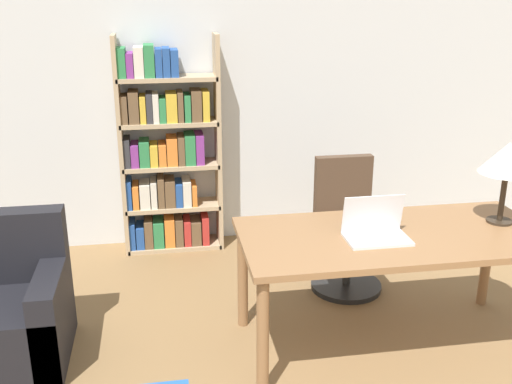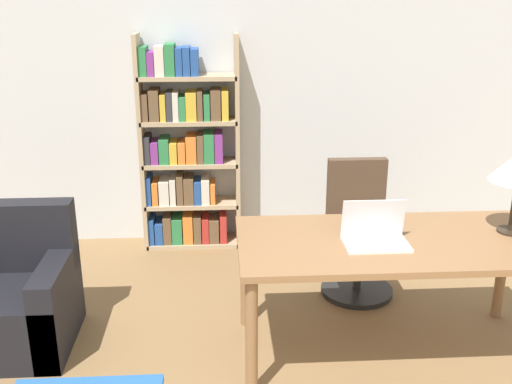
# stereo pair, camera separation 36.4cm
# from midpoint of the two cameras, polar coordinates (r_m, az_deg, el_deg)

# --- Properties ---
(wall_back) EXTENTS (8.00, 0.06, 2.70)m
(wall_back) POSITION_cam_midpoint_polar(r_m,az_deg,el_deg) (5.30, -3.19, 9.56)
(wall_back) COLOR silver
(wall_back) RESTS_ON ground_plane
(desk) EXTENTS (1.90, 0.89, 0.77)m
(desk) POSITION_cam_midpoint_polar(r_m,az_deg,el_deg) (3.77, 10.26, -5.22)
(desk) COLOR olive
(desk) RESTS_ON ground_plane
(laptop) EXTENTS (0.38, 0.25, 0.26)m
(laptop) POSITION_cam_midpoint_polar(r_m,az_deg,el_deg) (3.63, 8.52, -3.62)
(laptop) COLOR silver
(laptop) RESTS_ON desk
(table_lamp) EXTENTS (0.35, 0.35, 0.53)m
(table_lamp) POSITION_cam_midpoint_polar(r_m,az_deg,el_deg) (3.97, 20.49, 2.89)
(table_lamp) COLOR #2D2319
(table_lamp) RESTS_ON desk
(office_chair) EXTENTS (0.54, 0.54, 1.01)m
(office_chair) POSITION_cam_midpoint_polar(r_m,az_deg,el_deg) (4.59, 6.32, -3.83)
(office_chair) COLOR black
(office_chair) RESTS_ON ground_plane
(armchair) EXTENTS (0.79, 0.72, 0.89)m
(armchair) POSITION_cam_midpoint_polar(r_m,az_deg,el_deg) (4.14, -25.51, -10.59)
(armchair) COLOR black
(armchair) RESTS_ON ground_plane
(bookshelf) EXTENTS (0.85, 0.28, 1.86)m
(bookshelf) POSITION_cam_midpoint_polar(r_m,az_deg,el_deg) (5.19, -10.60, 3.49)
(bookshelf) COLOR tan
(bookshelf) RESTS_ON ground_plane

